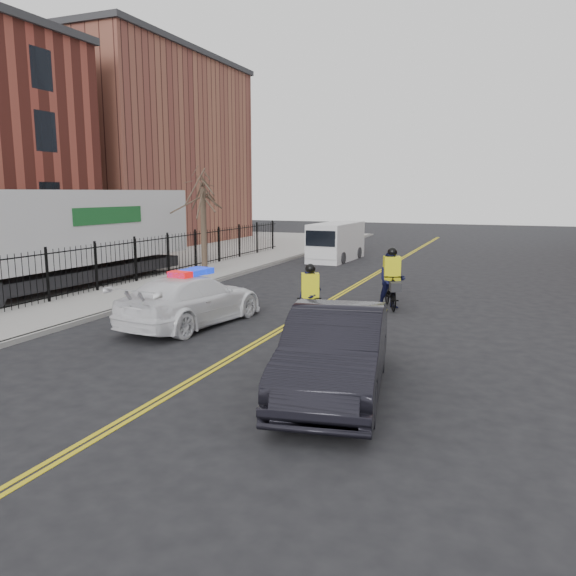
{
  "coord_description": "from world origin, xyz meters",
  "views": [
    {
      "loc": [
        6.2,
        -13.51,
        4.0
      ],
      "look_at": [
        0.34,
        1.08,
        1.3
      ],
      "focal_mm": 35.0,
      "sensor_mm": 36.0,
      "label": 1
    }
  ],
  "objects_px": {
    "dark_sedan": "(335,352)",
    "cyclist_far": "(391,285)",
    "police_cruiser": "(192,300)",
    "cyclist_near": "(310,307)",
    "semi_trailer": "(67,233)",
    "cargo_van": "(335,242)"
  },
  "relations": [
    {
      "from": "cyclist_far",
      "to": "cyclist_near",
      "type": "bearing_deg",
      "value": -134.3
    },
    {
      "from": "cargo_van",
      "to": "semi_trailer",
      "type": "xyz_separation_m",
      "value": [
        -7.5,
        -13.4,
        1.25
      ]
    },
    {
      "from": "police_cruiser",
      "to": "cargo_van",
      "type": "height_order",
      "value": "cargo_van"
    },
    {
      "from": "police_cruiser",
      "to": "cyclist_near",
      "type": "relative_size",
      "value": 2.63
    },
    {
      "from": "police_cruiser",
      "to": "cyclist_far",
      "type": "bearing_deg",
      "value": -130.21
    },
    {
      "from": "cargo_van",
      "to": "cyclist_near",
      "type": "distance_m",
      "value": 16.97
    },
    {
      "from": "cyclist_far",
      "to": "cargo_van",
      "type": "bearing_deg",
      "value": 93.63
    },
    {
      "from": "cargo_van",
      "to": "cyclist_near",
      "type": "bearing_deg",
      "value": -73.0
    },
    {
      "from": "cyclist_far",
      "to": "police_cruiser",
      "type": "bearing_deg",
      "value": -159.24
    },
    {
      "from": "dark_sedan",
      "to": "cyclist_far",
      "type": "bearing_deg",
      "value": 84.56
    },
    {
      "from": "police_cruiser",
      "to": "semi_trailer",
      "type": "distance_m",
      "value": 9.25
    },
    {
      "from": "cargo_van",
      "to": "semi_trailer",
      "type": "distance_m",
      "value": 15.41
    },
    {
      "from": "cyclist_near",
      "to": "cyclist_far",
      "type": "distance_m",
      "value": 4.16
    },
    {
      "from": "semi_trailer",
      "to": "dark_sedan",
      "type": "bearing_deg",
      "value": -26.29
    },
    {
      "from": "dark_sedan",
      "to": "police_cruiser",
      "type": "bearing_deg",
      "value": 135.18
    },
    {
      "from": "cargo_van",
      "to": "semi_trailer",
      "type": "height_order",
      "value": "semi_trailer"
    },
    {
      "from": "dark_sedan",
      "to": "cyclist_far",
      "type": "distance_m",
      "value": 8.73
    },
    {
      "from": "police_cruiser",
      "to": "cyclist_near",
      "type": "xyz_separation_m",
      "value": [
        3.51,
        0.82,
        -0.1
      ]
    },
    {
      "from": "dark_sedan",
      "to": "cyclist_far",
      "type": "relative_size",
      "value": 2.41
    },
    {
      "from": "cargo_van",
      "to": "cyclist_far",
      "type": "xyz_separation_m",
      "value": [
        5.9,
        -12.58,
        -0.23
      ]
    },
    {
      "from": "cyclist_near",
      "to": "police_cruiser",
      "type": "bearing_deg",
      "value": 170.44
    },
    {
      "from": "dark_sedan",
      "to": "semi_trailer",
      "type": "xyz_separation_m",
      "value": [
        -14.06,
        7.88,
        1.45
      ]
    }
  ]
}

